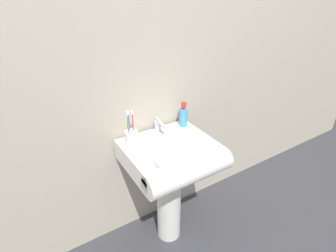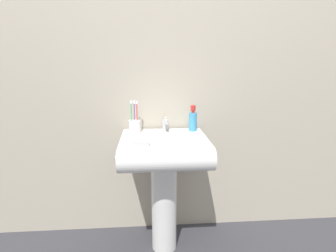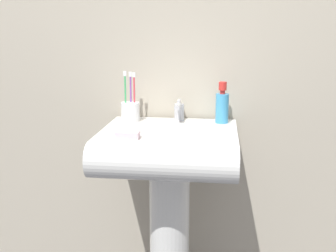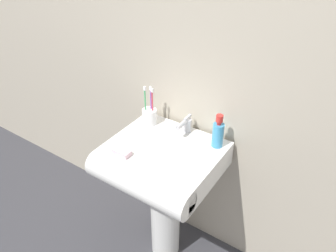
{
  "view_description": "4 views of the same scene",
  "coord_description": "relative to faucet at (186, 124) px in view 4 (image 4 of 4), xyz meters",
  "views": [
    {
      "loc": [
        -0.68,
        -1.09,
        1.58
      ],
      "look_at": [
        0.01,
        0.02,
        0.86
      ],
      "focal_mm": 28.0,
      "sensor_mm": 36.0,
      "label": 1
    },
    {
      "loc": [
        -0.09,
        -1.5,
        1.2
      ],
      "look_at": [
        0.02,
        -0.02,
        0.83
      ],
      "focal_mm": 28.0,
      "sensor_mm": 36.0,
      "label": 2
    },
    {
      "loc": [
        0.19,
        -1.55,
        1.13
      ],
      "look_at": [
        -0.0,
        -0.02,
        0.77
      ],
      "focal_mm": 45.0,
      "sensor_mm": 36.0,
      "label": 3
    },
    {
      "loc": [
        0.68,
        -1.0,
        1.68
      ],
      "look_at": [
        0.0,
        0.02,
        0.86
      ],
      "focal_mm": 35.0,
      "sensor_mm": 36.0,
      "label": 4
    }
  ],
  "objects": [
    {
      "name": "sink_basin",
      "position": [
        -0.02,
        -0.2,
        -0.11
      ],
      "size": [
        0.51,
        0.48,
        0.13
      ],
      "color": "white",
      "rests_on": "sink_pedestal"
    },
    {
      "name": "sink_pedestal",
      "position": [
        -0.02,
        -0.16,
        -0.49
      ],
      "size": [
        0.16,
        0.16,
        0.63
      ],
      "primitive_type": "cylinder",
      "color": "white",
      "rests_on": "ground"
    },
    {
      "name": "toothbrush_cup",
      "position": [
        -0.2,
        -0.03,
        -0.0
      ],
      "size": [
        0.08,
        0.08,
        0.21
      ],
      "color": "white",
      "rests_on": "sink_basin"
    },
    {
      "name": "ground_plane",
      "position": [
        -0.02,
        -0.16,
        -0.8
      ],
      "size": [
        6.0,
        6.0,
        0.0
      ],
      "primitive_type": "plane",
      "color": "#38383D",
      "rests_on": "ground"
    },
    {
      "name": "soap_bottle",
      "position": [
        0.18,
        -0.01,
        0.02
      ],
      "size": [
        0.05,
        0.05,
        0.17
      ],
      "color": "#3F99CC",
      "rests_on": "sink_basin"
    },
    {
      "name": "bar_soap",
      "position": [
        -0.15,
        -0.31,
        -0.03
      ],
      "size": [
        0.08,
        0.04,
        0.02
      ],
      "primitive_type": "cube",
      "color": "silver",
      "rests_on": "sink_basin"
    },
    {
      "name": "faucet",
      "position": [
        0.0,
        0.0,
        0.0
      ],
      "size": [
        0.04,
        0.12,
        0.09
      ],
      "color": "#B7B7BC",
      "rests_on": "sink_basin"
    },
    {
      "name": "wall_back",
      "position": [
        -0.02,
        0.1,
        0.4
      ],
      "size": [
        5.0,
        0.05,
        2.4
      ],
      "primitive_type": "cube",
      "color": "#B7AD99",
      "rests_on": "ground"
    }
  ]
}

